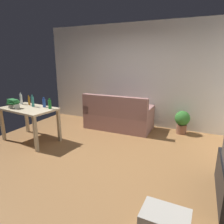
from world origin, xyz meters
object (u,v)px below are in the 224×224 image
Objects in this scene: couch at (118,117)px; bottle_amber at (29,101)px; bottle_tall at (33,102)px; book_stack at (13,104)px; bottle_green at (50,104)px; bottle_blue at (44,103)px; potted_plant at (182,121)px; bottle_clear at (21,99)px; desk at (29,113)px.

couch is 7.29× the size of bottle_amber.
bottle_tall is (-1.46, -1.42, 0.57)m from couch.
bottle_tall is (0.20, -0.09, 0.02)m from bottle_amber.
bottle_amber reaches higher than couch.
bottle_green is at bearing 20.10° from book_stack.
bottle_tall is at bearing -164.37° from bottle_blue.
bottle_blue is (-2.77, -1.66, 0.53)m from potted_plant.
desk is at bearing -25.69° from bottle_clear.
bottle_tall is at bearing 44.23° from couch.
bottle_green is (-0.99, -1.42, 0.55)m from couch.
couch is at bearing 38.77° from bottle_amber.
desk is at bearing 28.61° from book_stack.
bottle_clear reaches higher than potted_plant.
couch is 1.60m from potted_plant.
bottle_blue is (0.26, 0.07, -0.02)m from bottle_tall.
bottle_green reaches higher than couch.
bottle_clear reaches higher than book_stack.
couch is 2.20m from bottle_amber.
couch is 2.98× the size of potted_plant.
bottle_amber is (-3.23, -1.65, 0.53)m from potted_plant.
bottle_blue is (0.46, -0.02, -0.01)m from bottle_amber.
bottle_clear is at bearing -154.66° from potted_plant.
bottle_amber reaches higher than bottle_blue.
book_stack reaches higher than couch.
book_stack is (-0.27, -0.15, 0.21)m from desk.
couch is 6.24× the size of bottle_clear.
bottle_clear is 0.25m from bottle_amber.
bottle_amber is 1.03× the size of bottle_green.
couch is 6.38× the size of bottle_tall.
bottle_tall is at bearing -23.38° from bottle_amber.
bottle_tall reaches higher than book_stack.
couch reaches higher than potted_plant.
couch is at bearing 34.99° from bottle_clear.
bottle_blue reaches higher than couch.
desk is 0.39m from bottle_blue.
couch is at bearing 44.21° from book_stack.
book_stack is at bearing -135.88° from bottle_tall.
bottle_clear reaches higher than bottle_green.
book_stack reaches higher than potted_plant.
desk is 0.26m from bottle_tall.
couch is 2.11m from bottle_tall.
book_stack reaches higher than desk.
bottle_clear reaches higher than desk.
couch is 1.89m from bottle_blue.
bottle_amber is 1.05× the size of bottle_blue.
desk is 0.35m from bottle_amber.
bottle_blue is at bearing 48.27° from couch.
book_stack is (-1.74, -1.69, 0.55)m from couch.
bottle_green is (0.48, 0.13, 0.21)m from desk.
bottle_clear is (-0.44, 0.21, 0.23)m from desk.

